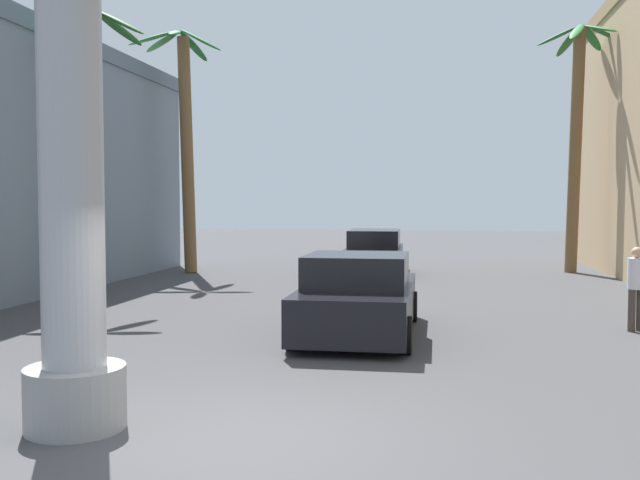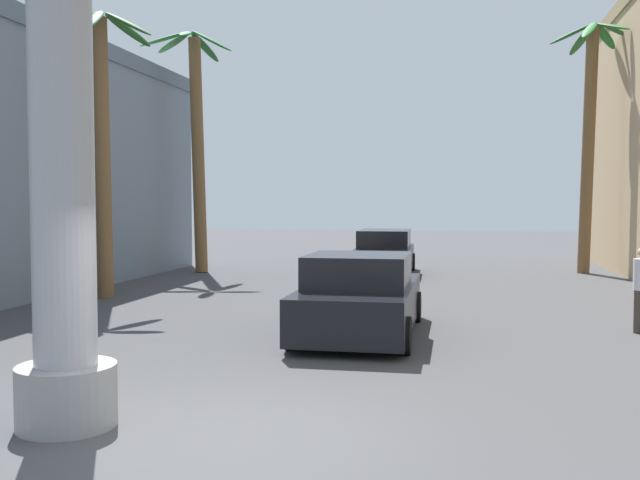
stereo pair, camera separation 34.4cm
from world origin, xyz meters
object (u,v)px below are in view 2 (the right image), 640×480
(car_lead, at_px, (360,298))
(palm_tree_mid_left, at_px, (102,132))
(palm_tree_far_right, at_px, (590,126))
(car_far, at_px, (385,253))
(palm_tree_far_left, at_px, (196,134))

(car_lead, height_order, palm_tree_mid_left, palm_tree_mid_left)
(palm_tree_mid_left, bearing_deg, car_lead, -27.99)
(palm_tree_far_right, bearing_deg, car_far, -166.27)
(palm_tree_mid_left, bearing_deg, palm_tree_far_left, 91.46)
(palm_tree_far_left, bearing_deg, palm_tree_mid_left, -88.54)
(car_lead, bearing_deg, palm_tree_far_left, 124.15)
(palm_tree_far_left, bearing_deg, car_lead, -55.85)
(car_far, height_order, palm_tree_mid_left, palm_tree_mid_left)
(palm_tree_far_right, height_order, palm_tree_mid_left, palm_tree_far_right)
(car_far, xyz_separation_m, palm_tree_far_left, (-6.76, -0.36, 4.24))
(car_lead, distance_m, palm_tree_mid_left, 9.06)
(car_lead, xyz_separation_m, palm_tree_mid_left, (-7.32, 3.89, 3.64))
(palm_tree_mid_left, height_order, palm_tree_far_left, palm_tree_far_left)
(palm_tree_far_right, bearing_deg, palm_tree_far_left, -171.45)
(car_far, height_order, palm_tree_far_right, palm_tree_far_right)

